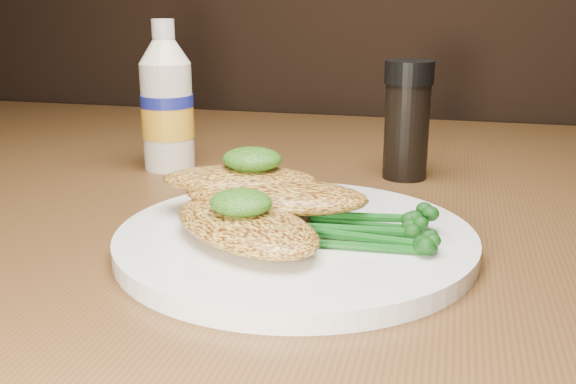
# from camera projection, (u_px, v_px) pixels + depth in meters

# --- Properties ---
(plate) EXTENTS (0.27, 0.27, 0.01)m
(plate) POSITION_uv_depth(u_px,v_px,m) (296.00, 240.00, 0.50)
(plate) COLOR white
(plate) RESTS_ON dining_table
(chicken_front) EXTENTS (0.16, 0.15, 0.02)m
(chicken_front) POSITION_uv_depth(u_px,v_px,m) (245.00, 225.00, 0.48)
(chicken_front) COLOR gold
(chicken_front) RESTS_ON plate
(chicken_mid) EXTENTS (0.15, 0.08, 0.02)m
(chicken_mid) POSITION_uv_depth(u_px,v_px,m) (276.00, 196.00, 0.52)
(chicken_mid) COLOR gold
(chicken_mid) RESTS_ON plate
(chicken_back) EXTENTS (0.13, 0.08, 0.02)m
(chicken_back) POSITION_uv_depth(u_px,v_px,m) (239.00, 180.00, 0.54)
(chicken_back) COLOR gold
(chicken_back) RESTS_ON plate
(pesto_front) EXTENTS (0.06, 0.06, 0.02)m
(pesto_front) POSITION_uv_depth(u_px,v_px,m) (241.00, 202.00, 0.47)
(pesto_front) COLOR black
(pesto_front) RESTS_ON chicken_front
(pesto_back) EXTENTS (0.06, 0.05, 0.02)m
(pesto_back) POSITION_uv_depth(u_px,v_px,m) (252.00, 159.00, 0.54)
(pesto_back) COLOR black
(pesto_back) RESTS_ON chicken_back
(broccolini_bundle) EXTENTS (0.16, 0.14, 0.02)m
(broccolini_bundle) POSITION_uv_depth(u_px,v_px,m) (365.00, 225.00, 0.48)
(broccolini_bundle) COLOR #114F15
(broccolini_bundle) RESTS_ON plate
(mayo_bottle) EXTENTS (0.07, 0.07, 0.16)m
(mayo_bottle) POSITION_uv_depth(u_px,v_px,m) (167.00, 96.00, 0.71)
(mayo_bottle) COLOR white
(mayo_bottle) RESTS_ON dining_table
(pepper_grinder) EXTENTS (0.06, 0.06, 0.12)m
(pepper_grinder) POSITION_uv_depth(u_px,v_px,m) (407.00, 120.00, 0.68)
(pepper_grinder) COLOR black
(pepper_grinder) RESTS_ON dining_table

